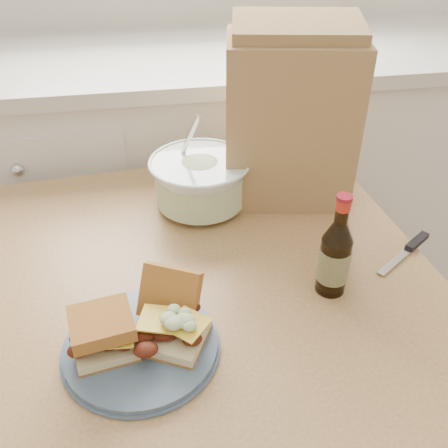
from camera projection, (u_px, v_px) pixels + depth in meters
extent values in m
cube|color=white|center=(198.00, 188.00, 1.77)|extent=(2.40, 0.60, 0.90)
cube|color=silver|center=(194.00, 55.00, 1.50)|extent=(2.50, 0.64, 0.04)
cube|color=tan|center=(204.00, 282.00, 0.98)|extent=(0.96, 0.96, 0.04)
cube|color=tan|center=(42.00, 310.00, 1.43)|extent=(0.06, 0.06, 0.70)
cube|color=tan|center=(302.00, 266.00, 1.58)|extent=(0.06, 0.06, 0.70)
cylinder|color=#495D76|center=(141.00, 346.00, 0.81)|extent=(0.25, 0.25, 0.02)
cube|color=beige|center=(106.00, 345.00, 0.79)|extent=(0.11, 0.10, 0.02)
cube|color=yellow|center=(103.00, 332.00, 0.77)|extent=(0.06, 0.06, 0.00)
cube|color=#9D6629|center=(101.00, 323.00, 0.76)|extent=(0.11, 0.10, 0.03)
cube|color=beige|center=(172.00, 335.00, 0.81)|extent=(0.14, 0.13, 0.02)
cube|color=yellow|center=(171.00, 321.00, 0.79)|extent=(0.08, 0.08, 0.00)
cube|color=#9D6629|center=(170.00, 294.00, 0.84)|extent=(0.12, 0.11, 0.09)
cone|color=white|center=(200.00, 184.00, 1.13)|extent=(0.22, 0.22, 0.11)
cylinder|color=white|center=(200.00, 186.00, 1.13)|extent=(0.20, 0.20, 0.07)
torus|color=white|center=(200.00, 162.00, 1.09)|extent=(0.23, 0.23, 0.01)
cylinder|color=silver|center=(188.00, 141.00, 1.09)|extent=(0.06, 0.09, 0.15)
cylinder|color=black|center=(333.00, 265.00, 0.90)|extent=(0.05, 0.05, 0.11)
cone|color=black|center=(339.00, 232.00, 0.85)|extent=(0.05, 0.05, 0.04)
cylinder|color=black|center=(342.00, 212.00, 0.83)|extent=(0.02, 0.02, 0.05)
cylinder|color=red|center=(343.00, 205.00, 0.82)|extent=(0.03, 0.03, 0.02)
cylinder|color=maroon|center=(345.00, 198.00, 0.81)|extent=(0.03, 0.03, 0.01)
cylinder|color=#334020|center=(334.00, 263.00, 0.90)|extent=(0.06, 0.06, 0.07)
cube|color=silver|center=(397.00, 260.00, 0.99)|extent=(0.11, 0.08, 0.00)
cube|color=black|center=(417.00, 241.00, 1.04)|extent=(0.07, 0.05, 0.01)
cube|color=#A37C4F|center=(290.00, 122.00, 1.10)|extent=(0.31, 0.23, 0.37)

